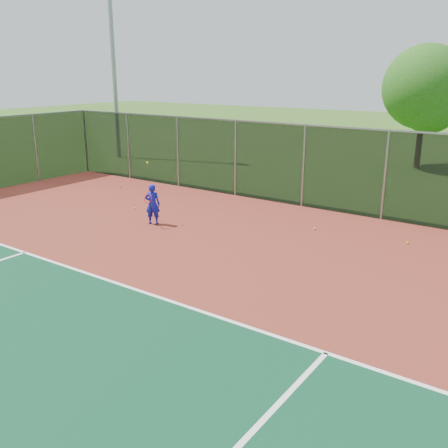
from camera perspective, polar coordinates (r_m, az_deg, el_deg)
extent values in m
plane|color=#2D5718|center=(8.25, -11.38, -19.18)|extent=(120.00, 120.00, 0.00)
cube|color=maroon|center=(9.48, -2.41, -13.57)|extent=(30.00, 20.00, 0.02)
cube|color=white|center=(9.35, 11.60, -14.24)|extent=(22.00, 0.10, 0.00)
cube|color=black|center=(17.51, 17.92, 5.26)|extent=(30.00, 0.04, 3.00)
cube|color=gray|center=(17.29, 18.38, 10.13)|extent=(30.00, 0.06, 0.06)
imported|color=#1218AA|center=(16.47, -8.17, 2.26)|extent=(0.58, 0.52, 1.34)
cylinder|color=black|center=(16.20, -8.38, 1.93)|extent=(0.03, 0.15, 0.27)
torus|color=#A51414|center=(16.06, -8.67, 2.89)|extent=(0.30, 0.13, 0.29)
sphere|color=#C6DA19|center=(16.43, -8.76, 6.97)|extent=(0.07, 0.07, 0.07)
sphere|color=#C6DA19|center=(16.12, 10.33, -0.52)|extent=(0.07, 0.07, 0.07)
sphere|color=#C6DA19|center=(15.53, 20.26, -2.01)|extent=(0.07, 0.07, 0.07)
sphere|color=#C6DA19|center=(18.56, -10.14, 1.80)|extent=(0.07, 0.07, 0.07)
sphere|color=#C6DA19|center=(22.21, -11.79, 4.20)|extent=(0.07, 0.07, 0.07)
cylinder|color=gray|center=(30.16, -12.62, 19.20)|extent=(0.24, 0.24, 12.41)
cylinder|color=#392614|center=(28.09, 21.37, 8.39)|extent=(0.30, 0.30, 2.38)
sphere|color=#205216|center=(27.87, 22.03, 14.30)|extent=(4.24, 4.24, 4.24)
sphere|color=#205216|center=(27.51, 22.51, 12.57)|extent=(2.91, 2.91, 2.91)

